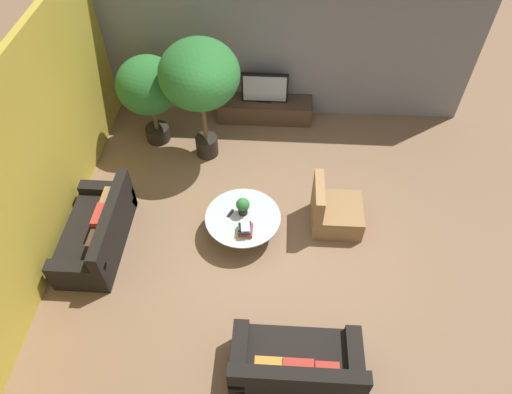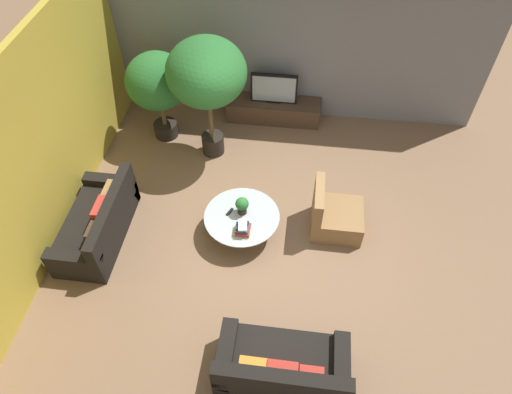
% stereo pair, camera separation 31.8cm
% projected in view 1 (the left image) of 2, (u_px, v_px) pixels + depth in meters
% --- Properties ---
extents(ground_plane, '(24.00, 24.00, 0.00)m').
position_uv_depth(ground_plane, '(266.00, 235.00, 7.35)').
color(ground_plane, brown).
extents(back_wall_stone, '(7.40, 0.12, 3.00)m').
position_uv_depth(back_wall_stone, '(275.00, 43.00, 8.37)').
color(back_wall_stone, slate).
rests_on(back_wall_stone, ground).
extents(side_wall_left, '(0.12, 7.40, 3.00)m').
position_uv_depth(side_wall_left, '(40.00, 150.00, 6.48)').
color(side_wall_left, gold).
rests_on(side_wall_left, ground).
extents(media_console, '(1.87, 0.50, 0.45)m').
position_uv_depth(media_console, '(264.00, 109.00, 9.12)').
color(media_console, '#473323').
rests_on(media_console, ground).
extents(television, '(0.90, 0.13, 0.60)m').
position_uv_depth(television, '(265.00, 88.00, 8.73)').
color(television, black).
rests_on(television, media_console).
extents(coffee_table, '(1.19, 1.19, 0.39)m').
position_uv_depth(coffee_table, '(243.00, 221.00, 7.18)').
color(coffee_table, '#756656').
rests_on(coffee_table, ground).
extents(couch_by_wall, '(0.84, 1.73, 0.84)m').
position_uv_depth(couch_by_wall, '(98.00, 233.00, 7.02)').
color(couch_by_wall, black).
rests_on(couch_by_wall, ground).
extents(couch_near_entry, '(1.62, 0.84, 0.84)m').
position_uv_depth(couch_near_entry, '(296.00, 366.00, 5.66)').
color(couch_near_entry, black).
rests_on(couch_near_entry, ground).
extents(armchair_wicker, '(0.80, 0.76, 0.86)m').
position_uv_depth(armchair_wicker, '(334.00, 212.00, 7.31)').
color(armchair_wicker, olive).
rests_on(armchair_wicker, ground).
extents(potted_palm_tall, '(1.11, 1.11, 1.74)m').
position_uv_depth(potted_palm_tall, '(148.00, 88.00, 7.99)').
color(potted_palm_tall, black).
rests_on(potted_palm_tall, ground).
extents(potted_palm_corner, '(1.33, 1.33, 2.29)m').
position_uv_depth(potted_palm_corner, '(200.00, 77.00, 7.35)').
color(potted_palm_corner, black).
rests_on(potted_palm_corner, ground).
extents(potted_plant_tabletop, '(0.21, 0.21, 0.31)m').
position_uv_depth(potted_plant_tabletop, '(243.00, 206.00, 7.02)').
color(potted_plant_tabletop, black).
rests_on(potted_plant_tabletop, coffee_table).
extents(book_stack, '(0.25, 0.25, 0.18)m').
position_uv_depth(book_stack, '(245.00, 229.00, 6.84)').
color(book_stack, gold).
rests_on(book_stack, coffee_table).
extents(remote_black, '(0.11, 0.16, 0.02)m').
position_uv_depth(remote_black, '(230.00, 213.00, 7.13)').
color(remote_black, black).
rests_on(remote_black, coffee_table).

